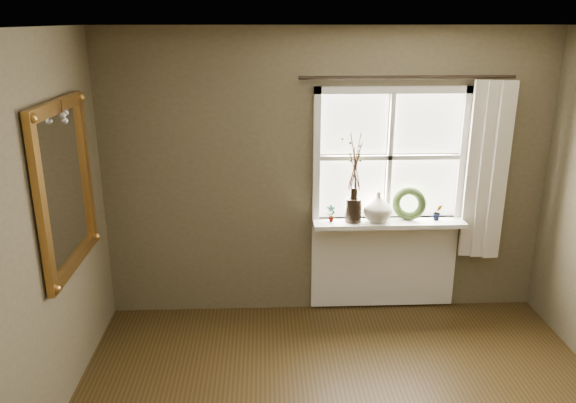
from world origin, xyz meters
The scene contains 13 objects.
ceiling centered at (0.00, 0.00, 2.60)m, with size 4.50×4.50×0.00m, color silver.
wall_back centered at (0.00, 2.30, 1.30)m, with size 4.00×0.10×2.60m, color brown.
window_frame centered at (0.55, 2.23, 1.48)m, with size 1.36×0.06×1.24m.
window_sill centered at (0.55, 2.12, 0.90)m, with size 1.36×0.26×0.04m, color white.
window_apron centered at (0.55, 2.23, 0.46)m, with size 1.36×0.04×0.88m, color white.
dark_jug centered at (0.23, 2.12, 1.03)m, with size 0.15×0.15×0.21m, color black.
cream_vase centered at (0.44, 2.12, 1.06)m, with size 0.26×0.26×0.27m, color beige.
wreath centered at (0.73, 2.16, 1.03)m, with size 0.30×0.30×0.07m, color #31461F.
potted_plant_left centered at (0.03, 2.12, 1.00)m, with size 0.08×0.06×0.16m, color #31461F.
potted_plant_right centered at (0.99, 2.12, 0.99)m, with size 0.08×0.07×0.15m, color #31461F.
curtain centered at (1.39, 2.13, 1.37)m, with size 0.36×0.12×1.59m, color beige.
curtain_rod centered at (0.65, 2.17, 2.18)m, with size 0.03×0.03×1.84m, color black.
gilt_mirror centered at (-1.96, 1.28, 1.52)m, with size 0.10×1.02×1.22m.
Camera 1 is at (-0.56, -2.57, 2.64)m, focal length 35.00 mm.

